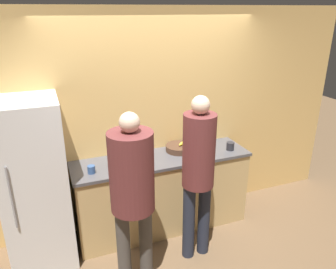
% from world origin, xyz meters
% --- Properties ---
extents(ground_plane, '(14.00, 14.00, 0.00)m').
position_xyz_m(ground_plane, '(0.00, 0.00, 0.00)').
color(ground_plane, brown).
extents(wall_back, '(5.20, 0.06, 2.60)m').
position_xyz_m(wall_back, '(0.00, 0.63, 1.30)').
color(wall_back, '#E0B266').
rests_on(wall_back, ground_plane).
extents(counter, '(2.08, 0.61, 0.95)m').
position_xyz_m(counter, '(0.00, 0.34, 0.48)').
color(counter, tan).
rests_on(counter, ground_plane).
extents(refrigerator, '(0.63, 0.68, 1.79)m').
position_xyz_m(refrigerator, '(-1.39, 0.28, 0.89)').
color(refrigerator, white).
rests_on(refrigerator, ground_plane).
extents(person_left, '(0.40, 0.40, 1.77)m').
position_xyz_m(person_left, '(-0.56, -0.41, 1.09)').
color(person_left, '#4C4742').
rests_on(person_left, ground_plane).
extents(person_center, '(0.33, 0.33, 1.81)m').
position_xyz_m(person_center, '(0.17, -0.27, 1.07)').
color(person_center, '#232838').
rests_on(person_center, ground_plane).
extents(fruit_bowl, '(0.33, 0.33, 0.11)m').
position_xyz_m(fruit_bowl, '(0.26, 0.42, 0.99)').
color(fruit_bowl, '#4C3323').
rests_on(fruit_bowl, counter).
extents(utensil_crock, '(0.13, 0.13, 0.28)m').
position_xyz_m(utensil_crock, '(-0.33, 0.42, 1.01)').
color(utensil_crock, silver).
rests_on(utensil_crock, counter).
extents(bottle_dark, '(0.06, 0.06, 0.19)m').
position_xyz_m(bottle_dark, '(-0.60, 0.29, 1.03)').
color(bottle_dark, '#333338').
rests_on(bottle_dark, counter).
extents(bottle_red, '(0.07, 0.07, 0.16)m').
position_xyz_m(bottle_red, '(0.52, 0.22, 1.01)').
color(bottle_red, red).
rests_on(bottle_red, counter).
extents(bottle_clear, '(0.07, 0.07, 0.17)m').
position_xyz_m(bottle_clear, '(-0.43, 0.25, 1.02)').
color(bottle_clear, silver).
rests_on(bottle_clear, counter).
extents(cup_blue, '(0.08, 0.08, 0.08)m').
position_xyz_m(cup_blue, '(-0.83, 0.23, 0.99)').
color(cup_blue, '#335184').
rests_on(cup_blue, counter).
extents(cup_black, '(0.09, 0.09, 0.10)m').
position_xyz_m(cup_black, '(0.85, 0.22, 1.00)').
color(cup_black, '#28282D').
rests_on(cup_black, counter).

